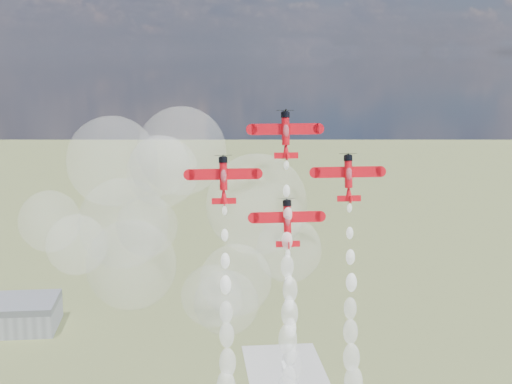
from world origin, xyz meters
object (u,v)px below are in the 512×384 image
Objects in this scene: hangar at (0,315)px; plane_slot at (287,222)px; plane_left at (223,179)px; plane_lead at (286,134)px; plane_right at (348,177)px.

plane_slot is at bearing -59.46° from hangar.
hangar is 214.27m from plane_left.
hangar is at bearing 117.65° from plane_left.
plane_left is at bearing -172.22° from plane_lead.
hangar is 3.76× the size of plane_left.
plane_left is 1.00× the size of plane_slot.
plane_left is 1.00× the size of plane_right.
plane_right is 15.10m from plane_slot.
hangar is 222.07m from plane_lead.
plane_right is (12.37, -1.69, -8.49)m from plane_lead.
plane_right is (115.00, -172.29, 89.89)m from hangar.
plane_slot is at bearing -90.00° from plane_lead.
hangar is 3.76× the size of plane_slot.
plane_lead is 15.10m from plane_left.
plane_slot is at bearing -172.22° from plane_right.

